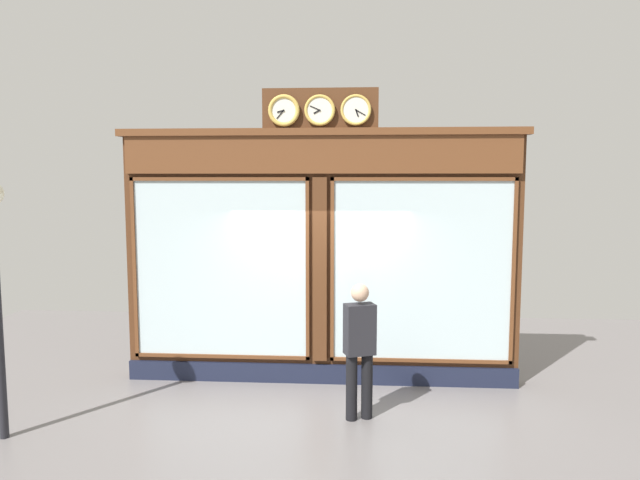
% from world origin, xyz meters
% --- Properties ---
extents(shop_facade, '(5.74, 0.42, 4.19)m').
position_xyz_m(shop_facade, '(0.00, -0.13, 1.84)').
color(shop_facade, '#4C2B16').
rests_on(shop_facade, ground_plane).
extents(pedestrian, '(0.41, 0.33, 1.69)m').
position_xyz_m(pedestrian, '(-0.57, 1.23, 0.93)').
color(pedestrian, black).
rests_on(pedestrian, ground_plane).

